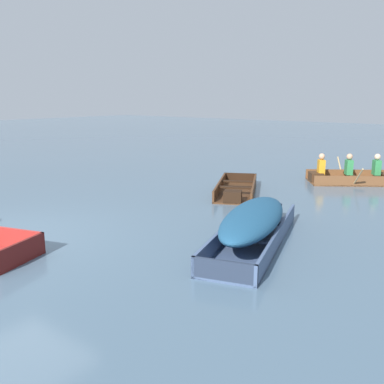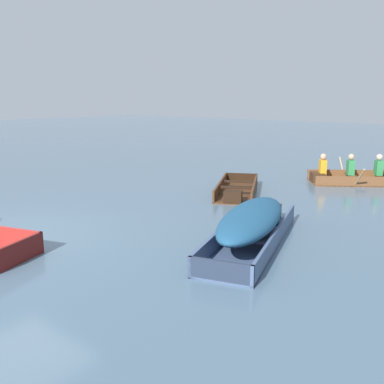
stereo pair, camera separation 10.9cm
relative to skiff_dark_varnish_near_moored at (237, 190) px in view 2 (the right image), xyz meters
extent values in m
cube|color=maroon|center=(0.09, -6.19, 0.07)|extent=(0.37, 1.00, 0.36)
cube|color=#4C2D19|center=(-0.06, 0.11, -0.08)|extent=(2.11, 2.82, 0.04)
cube|color=#4C2D19|center=(0.34, 0.32, 0.05)|extent=(1.31, 2.39, 0.31)
cube|color=#4C2D19|center=(-0.46, -0.11, 0.05)|extent=(1.31, 2.39, 0.31)
cube|color=black|center=(-0.68, 1.27, 0.05)|extent=(0.87, 0.50, 0.31)
cube|color=black|center=(0.49, -0.92, 0.06)|extent=(0.55, 0.52, 0.27)
cube|color=black|center=(0.13, -0.25, 0.12)|extent=(0.83, 0.54, 0.04)
cube|color=black|center=(-0.25, 0.46, 0.12)|extent=(0.83, 0.54, 0.04)
cube|color=#475B7F|center=(2.38, -3.16, -0.08)|extent=(1.98, 3.68, 0.04)
cube|color=#475B7F|center=(1.95, -3.30, 0.06)|extent=(1.13, 3.41, 0.33)
cube|color=#475B7F|center=(2.81, -3.03, 0.06)|extent=(1.13, 3.41, 0.33)
cube|color=#273246|center=(2.92, -4.84, 0.06)|extent=(0.92, 0.34, 0.33)
cube|color=#273246|center=(1.89, -1.64, 0.08)|extent=(0.52, 0.47, 0.30)
cube|color=#273246|center=(2.22, -2.66, 0.14)|extent=(0.85, 0.41, 0.04)
cube|color=#273246|center=(2.54, -3.67, 0.14)|extent=(0.85, 0.41, 0.04)
ellipsoid|color=navy|center=(2.38, -3.16, 0.35)|extent=(1.74, 3.06, 0.42)
cube|color=brown|center=(2.29, 3.72, -0.08)|extent=(3.52, 3.00, 0.04)
cube|color=brown|center=(2.63, 3.26, 0.05)|extent=(2.86, 2.07, 0.30)
cube|color=brown|center=(1.96, 4.19, 0.05)|extent=(2.86, 2.07, 0.30)
cube|color=#3F2716|center=(1.02, 2.81, 0.06)|extent=(0.61, 0.65, 0.27)
cube|color=#3F2716|center=(1.87, 3.42, 0.12)|extent=(0.77, 0.98, 0.04)
cube|color=#338C4C|center=(2.46, 3.84, 0.36)|extent=(0.31, 0.33, 0.44)
sphere|color=beige|center=(2.46, 3.84, 0.68)|extent=(0.18, 0.18, 0.18)
cube|color=#338C4C|center=(1.80, 3.37, 0.36)|extent=(0.31, 0.33, 0.44)
sphere|color=tan|center=(1.80, 3.37, 0.68)|extent=(0.18, 0.18, 0.18)
cube|color=orange|center=(1.14, 2.89, 0.36)|extent=(0.31, 0.33, 0.44)
sphere|color=tan|center=(1.14, 2.89, 0.68)|extent=(0.18, 0.18, 0.18)
cylinder|color=tan|center=(2.32, 2.64, 0.25)|extent=(0.41, 0.55, 0.55)
cylinder|color=tan|center=(1.28, 4.10, 0.25)|extent=(0.41, 0.55, 0.55)
camera|label=1|loc=(5.99, -9.40, 2.40)|focal=40.00mm
camera|label=2|loc=(6.08, -9.33, 2.40)|focal=40.00mm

